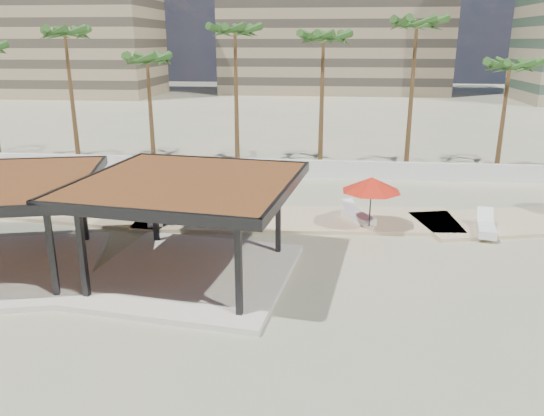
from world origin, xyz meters
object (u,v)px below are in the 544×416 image
Objects in this scene: pavilion_central at (189,219)px; lounger_b at (486,227)px; lounger_a at (156,217)px; lounger_c at (358,216)px; umbrella_c at (372,184)px.

pavilion_central is 14.03m from lounger_b.
lounger_a is (-3.32, 5.89, -1.96)m from pavilion_central.
lounger_c is (-5.90, 1.08, -0.01)m from lounger_b.
lounger_b is (12.59, 5.89, -1.94)m from pavilion_central.
lounger_b is (15.91, 0.01, 0.02)m from lounger_a.
umbrella_c is 10.69m from lounger_a.
umbrella_c is at bearing 46.81° from pavilion_central.
pavilion_central is at bearing -166.43° from lounger_a.
lounger_c is at bearing 53.87° from pavilion_central.
lounger_a is at bearing 127.14° from pavilion_central.
lounger_c is at bearing -99.70° from lounger_a.
lounger_a is (-10.51, 0.05, -1.96)m from umbrella_c.
umbrella_c is 1.63× the size of lounger_c.
lounger_b reaches higher than lounger_a.
lounger_a is at bearing 64.65° from lounger_c.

